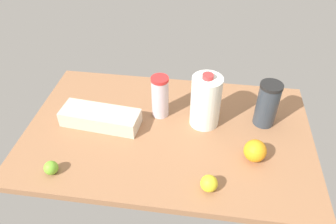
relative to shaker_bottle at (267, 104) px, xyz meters
The scene contains 8 objects.
countertop 43.18cm from the shaker_bottle, 14.95° to the left, with size 120.00×76.00×3.00cm, color #956543.
shaker_bottle is the anchor object (origin of this frame).
tumbler_cup 45.06cm from the shaker_bottle, ahead, with size 7.55×7.55×19.49cm.
milk_jug 25.77cm from the shaker_bottle, ahead, with size 12.52×12.52×24.75cm.
egg_carton 70.50cm from the shaker_bottle, ahead, with size 33.50×11.87×6.74cm, color beige.
lime_by_jug 88.86cm from the shaker_bottle, 26.45° to the left, with size 5.22×5.22×5.22cm, color #6FB32F.
lemon_near_front 44.94cm from the shaker_bottle, 60.60° to the left, with size 6.12×6.12×6.12cm, color yellow.
orange_beside_bowl 23.28cm from the shaker_bottle, 76.40° to the left, with size 8.68×8.68×8.68cm, color orange.
Camera 1 is at (-14.30, 100.03, 98.25)cm, focal length 35.00 mm.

